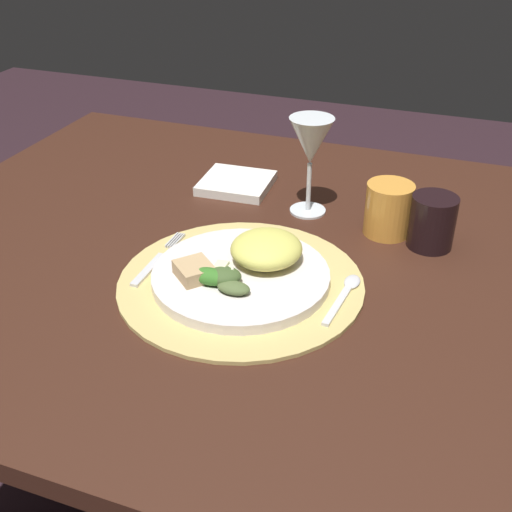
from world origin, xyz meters
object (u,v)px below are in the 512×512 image
(dark_tumbler, at_px, (432,222))
(napkin, at_px, (236,183))
(spoon, at_px, (346,291))
(dining_table, at_px, (263,321))
(wine_glass, at_px, (311,144))
(fork, at_px, (157,261))
(amber_tumbler, at_px, (388,209))
(dinner_plate, at_px, (244,277))

(dark_tumbler, bearing_deg, napkin, 165.34)
(spoon, relative_size, napkin, 1.04)
(dining_table, distance_m, wine_glass, 0.30)
(dining_table, bearing_deg, napkin, 121.80)
(wine_glass, bearing_deg, fork, -123.31)
(dining_table, distance_m, amber_tumbler, 0.28)
(napkin, relative_size, dark_tumbler, 1.48)
(fork, relative_size, spoon, 1.21)
(dining_table, xyz_separation_m, fork, (-0.14, -0.09, 0.14))
(amber_tumbler, bearing_deg, napkin, 165.30)
(wine_glass, height_order, amber_tumbler, wine_glass)
(wine_glass, xyz_separation_m, dark_tumbler, (0.21, -0.05, -0.08))
(wine_glass, height_order, dark_tumbler, wine_glass)
(dark_tumbler, bearing_deg, fork, -151.72)
(wine_glass, bearing_deg, dining_table, -99.73)
(dining_table, relative_size, spoon, 9.51)
(napkin, bearing_deg, fork, -92.02)
(amber_tumbler, bearing_deg, wine_glass, 168.79)
(dinner_plate, xyz_separation_m, wine_glass, (0.02, 0.25, 0.11))
(dark_tumbler, bearing_deg, dining_table, -155.65)
(fork, relative_size, dark_tumbler, 1.86)
(fork, relative_size, amber_tumbler, 1.84)
(spoon, height_order, amber_tumbler, amber_tumbler)
(dinner_plate, bearing_deg, wine_glass, 85.07)
(dining_table, relative_size, dark_tumbler, 14.62)
(napkin, distance_m, wine_glass, 0.20)
(dining_table, distance_m, fork, 0.22)
(dinner_plate, bearing_deg, dark_tumbler, 41.25)
(fork, height_order, spoon, spoon)
(spoon, bearing_deg, wine_glass, 117.93)
(napkin, relative_size, wine_glass, 0.74)
(fork, bearing_deg, dining_table, 34.49)
(amber_tumbler, height_order, dark_tumbler, amber_tumbler)
(amber_tumbler, bearing_deg, dining_table, -142.96)
(dinner_plate, height_order, dark_tumbler, dark_tumbler)
(fork, distance_m, amber_tumbler, 0.38)
(spoon, bearing_deg, napkin, 134.55)
(dinner_plate, distance_m, amber_tumbler, 0.28)
(wine_glass, bearing_deg, dark_tumbler, -12.32)
(dinner_plate, xyz_separation_m, amber_tumbler, (0.16, 0.22, 0.03))
(fork, relative_size, napkin, 1.26)
(amber_tumbler, bearing_deg, fork, -144.08)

